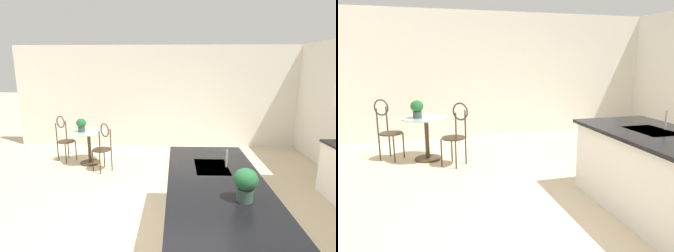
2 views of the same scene
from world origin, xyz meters
TOP-DOWN VIEW (x-y plane):
  - ground_plane at (0.00, 0.00)m, footprint 40.00×40.00m
  - wall_left_window at (-4.26, 0.00)m, footprint 0.12×7.80m
  - bistro_table at (-2.78, -1.54)m, footprint 0.80×0.80m
  - chair_near_window at (-2.98, -2.18)m, footprint 0.52×0.52m
  - chair_by_island at (-2.31, -1.09)m, footprint 0.54×0.54m
  - sink_faucet at (-0.25, 1.03)m, footprint 0.02×0.02m
  - potted_plant_on_table at (-2.75, -1.67)m, footprint 0.21×0.21m

SIDE VIEW (x-z plane):
  - ground_plane at x=0.00m, z-range 0.00..0.00m
  - bistro_table at x=-2.78m, z-range 0.08..0.82m
  - chair_near_window at x=-2.98m, z-range 0.05..1.09m
  - chair_by_island at x=-2.31m, z-range 0.05..1.09m
  - potted_plant_on_table at x=-2.75m, z-range 0.76..1.06m
  - sink_faucet at x=-0.25m, z-range 0.92..1.14m
  - wall_left_window at x=-4.26m, z-range 0.00..2.70m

